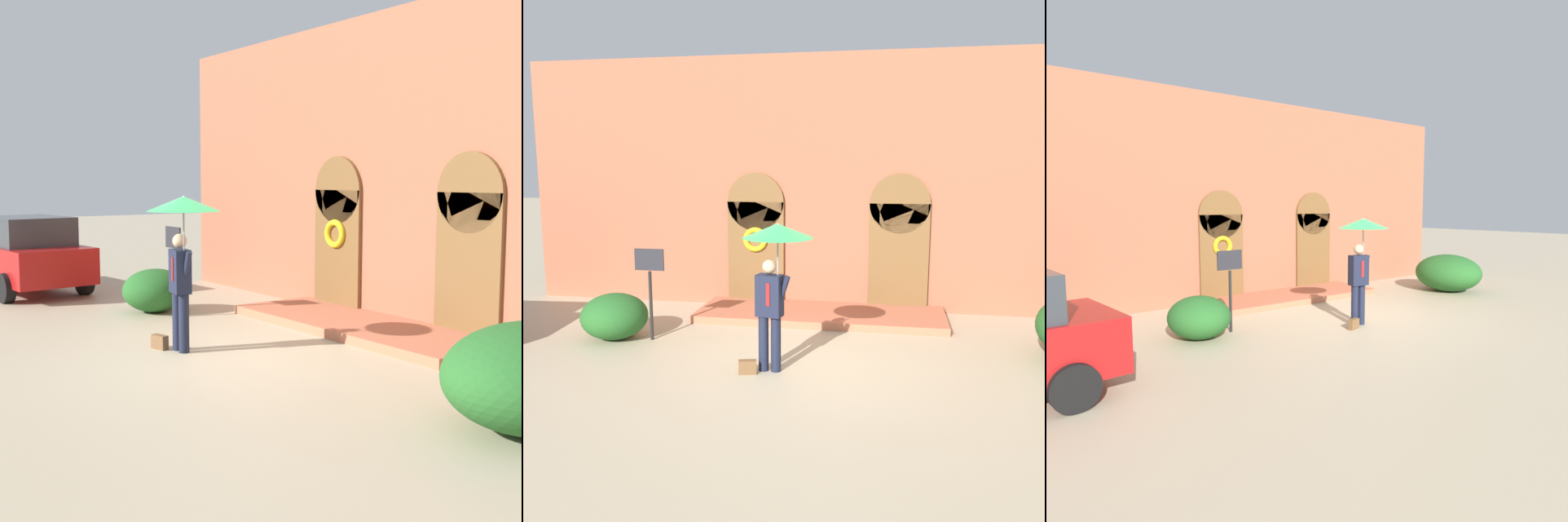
# 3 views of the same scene
# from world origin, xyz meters

# --- Properties ---
(ground_plane) EXTENTS (80.00, 80.00, 0.00)m
(ground_plane) POSITION_xyz_m (0.00, 0.00, 0.00)
(ground_plane) COLOR tan
(building_facade) EXTENTS (14.00, 2.30, 5.60)m
(building_facade) POSITION_xyz_m (-0.00, 4.15, 2.68)
(building_facade) COLOR #9E563D
(building_facade) RESTS_ON ground
(person_with_umbrella) EXTENTS (1.10, 1.10, 2.36)m
(person_with_umbrella) POSITION_xyz_m (-0.31, -0.22, 1.91)
(person_with_umbrella) COLOR #191E33
(person_with_umbrella) RESTS_ON ground
(handbag) EXTENTS (0.30, 0.18, 0.22)m
(handbag) POSITION_xyz_m (-0.73, -0.42, 0.11)
(handbag) COLOR brown
(handbag) RESTS_ON ground
(sign_post) EXTENTS (0.56, 0.06, 1.72)m
(sign_post) POSITION_xyz_m (-2.92, 0.99, 1.16)
(sign_post) COLOR black
(sign_post) RESTS_ON ground
(shrub_left) EXTENTS (1.24, 1.30, 0.85)m
(shrub_left) POSITION_xyz_m (-3.65, 0.95, 0.43)
(shrub_left) COLOR #235B23
(shrub_left) RESTS_ON ground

